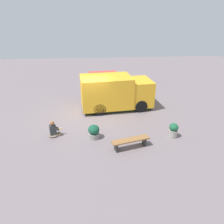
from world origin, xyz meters
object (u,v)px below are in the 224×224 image
at_px(planter_flowering_far, 94,132).
at_px(plaza_bench, 131,141).
at_px(person_customer, 53,130).
at_px(food_truck, 115,93).
at_px(planter_flowering_near, 173,130).

height_order(planter_flowering_far, plaza_bench, planter_flowering_far).
bearing_deg(person_customer, plaza_bench, -20.66).
height_order(person_customer, planter_flowering_far, person_customer).
xyz_separation_m(food_truck, person_customer, (-3.59, -3.45, -0.71)).
bearing_deg(plaza_bench, planter_flowering_far, 148.41).
distance_m(person_customer, plaza_bench, 4.10).
bearing_deg(food_truck, plaza_bench, -87.20).
xyz_separation_m(person_customer, planter_flowering_near, (6.21, -0.63, 0.04)).
bearing_deg(person_customer, food_truck, 43.87).
distance_m(food_truck, person_customer, 5.03).
relative_size(food_truck, plaza_bench, 2.57).
xyz_separation_m(food_truck, plaza_bench, (0.24, -4.90, -0.71)).
bearing_deg(planter_flowering_far, food_truck, 68.73).
distance_m(planter_flowering_near, planter_flowering_far, 4.12).
xyz_separation_m(planter_flowering_near, plaza_bench, (-2.38, -0.82, -0.04)).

